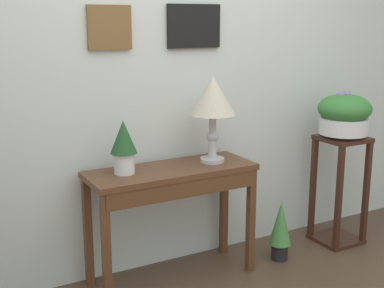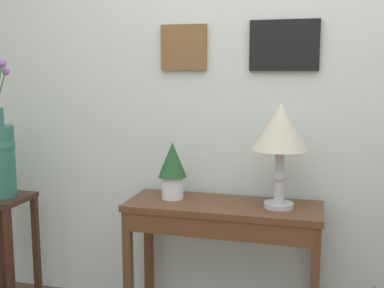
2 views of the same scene
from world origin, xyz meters
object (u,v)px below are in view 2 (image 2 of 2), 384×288
(potted_plant_on_console, at_px, (172,167))
(pedestal_stand_left, at_px, (4,252))
(console_table, at_px, (222,226))
(table_lamp, at_px, (281,131))

(potted_plant_on_console, relative_size, pedestal_stand_left, 0.45)
(console_table, distance_m, potted_plant_on_console, 0.42)
(table_lamp, bearing_deg, pedestal_stand_left, -177.31)
(potted_plant_on_console, bearing_deg, pedestal_stand_left, -174.34)
(table_lamp, distance_m, potted_plant_on_console, 0.62)
(potted_plant_on_console, bearing_deg, table_lamp, -2.60)
(table_lamp, relative_size, pedestal_stand_left, 0.78)
(pedestal_stand_left, bearing_deg, table_lamp, 2.69)
(console_table, height_order, potted_plant_on_console, potted_plant_on_console)
(console_table, relative_size, pedestal_stand_left, 1.49)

